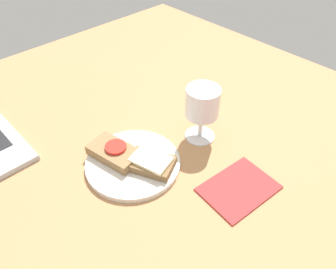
% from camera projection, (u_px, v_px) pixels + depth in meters
% --- Properties ---
extents(wooden_table, '(1.40, 1.40, 0.03)m').
position_uv_depth(wooden_table, '(148.00, 163.00, 0.78)').
color(wooden_table, '#B27F51').
rests_on(wooden_table, ground).
extents(plate, '(0.22, 0.22, 0.01)m').
position_uv_depth(plate, '(133.00, 163.00, 0.74)').
color(plate, silver).
rests_on(plate, wooden_table).
extents(sandwich_with_cheese, '(0.10, 0.12, 0.03)m').
position_uv_depth(sandwich_with_cheese, '(151.00, 163.00, 0.72)').
color(sandwich_with_cheese, brown).
rests_on(sandwich_with_cheese, plate).
extents(sandwich_with_tomato, '(0.09, 0.13, 0.03)m').
position_uv_depth(sandwich_with_tomato, '(115.00, 152.00, 0.74)').
color(sandwich_with_tomato, '#937047').
rests_on(sandwich_with_tomato, plate).
extents(wine_glass, '(0.08, 0.08, 0.14)m').
position_uv_depth(wine_glass, '(202.00, 105.00, 0.76)').
color(wine_glass, white).
rests_on(wine_glass, wooden_table).
extents(napkin, '(0.17, 0.13, 0.00)m').
position_uv_depth(napkin, '(239.00, 188.00, 0.70)').
color(napkin, '#B23333').
rests_on(napkin, wooden_table).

